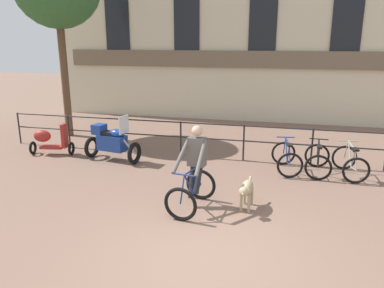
# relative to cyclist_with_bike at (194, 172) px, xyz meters

# --- Properties ---
(ground_plane) EXTENTS (60.00, 60.00, 0.00)m
(ground_plane) POSITION_rel_cyclist_with_bike_xyz_m (0.63, -1.80, -0.76)
(ground_plane) COLOR #7A5B4C
(canal_railing) EXTENTS (15.05, 0.05, 1.05)m
(canal_railing) POSITION_rel_cyclist_with_bike_xyz_m (0.63, 3.40, -0.05)
(canal_railing) COLOR #232326
(canal_railing) RESTS_ON ground_plane
(building_facade) EXTENTS (18.00, 0.72, 9.72)m
(building_facade) POSITION_rel_cyclist_with_bike_xyz_m (0.63, 9.19, 4.07)
(building_facade) COLOR beige
(building_facade) RESTS_ON ground_plane
(cyclist_with_bike) EXTENTS (0.83, 1.25, 1.70)m
(cyclist_with_bike) POSITION_rel_cyclist_with_bike_xyz_m (0.00, 0.00, 0.00)
(cyclist_with_bike) COLOR black
(cyclist_with_bike) RESTS_ON ground_plane
(dog) EXTENTS (0.28, 0.98, 0.61)m
(dog) POSITION_rel_cyclist_with_bike_xyz_m (1.07, 0.15, -0.33)
(dog) COLOR tan
(dog) RESTS_ON ground_plane
(parked_motorcycle) EXTENTS (1.69, 0.89, 1.35)m
(parked_motorcycle) POSITION_rel_cyclist_with_bike_xyz_m (-3.03, 2.45, -0.20)
(parked_motorcycle) COLOR black
(parked_motorcycle) RESTS_ON ground_plane
(parked_bicycle_near_lamp) EXTENTS (0.84, 1.21, 0.86)m
(parked_bicycle_near_lamp) POSITION_rel_cyclist_with_bike_xyz_m (1.84, 2.75, -0.41)
(parked_bicycle_near_lamp) COLOR black
(parked_bicycle_near_lamp) RESTS_ON ground_plane
(parked_bicycle_mid_left) EXTENTS (0.70, 1.13, 0.86)m
(parked_bicycle_mid_left) POSITION_rel_cyclist_with_bike_xyz_m (2.63, 2.75, -0.41)
(parked_bicycle_mid_left) COLOR black
(parked_bicycle_mid_left) RESTS_ON ground_plane
(parked_bicycle_mid_right) EXTENTS (0.80, 1.19, 0.86)m
(parked_bicycle_mid_right) POSITION_rel_cyclist_with_bike_xyz_m (3.41, 2.75, -0.41)
(parked_bicycle_mid_right) COLOR black
(parked_bicycle_mid_right) RESTS_ON ground_plane
(parked_scooter) EXTENTS (1.33, 0.63, 0.96)m
(parked_scooter) POSITION_rel_cyclist_with_bike_xyz_m (-5.10, 2.52, -0.30)
(parked_scooter) COLOR black
(parked_scooter) RESTS_ON ground_plane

